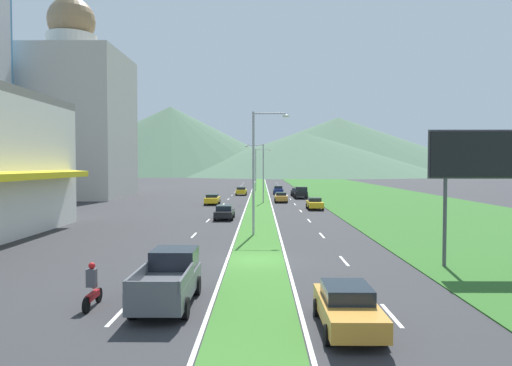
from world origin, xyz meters
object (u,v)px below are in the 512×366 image
(car_1, at_px, (212,199))
(car_6, at_px, (296,192))
(motorcycle_rider, at_px, (92,289))
(car_7, at_px, (281,197))
(street_lamp_far, at_px, (258,167))
(street_lamp_near, at_px, (257,165))
(car_3, at_px, (278,190))
(pickup_truck_1, at_px, (301,193))
(car_0, at_px, (241,191))
(car_4, at_px, (347,307))
(billboard_roadside, at_px, (483,161))
(pickup_truck_0, at_px, (169,279))
(street_lamp_mid, at_px, (261,169))
(car_5, at_px, (224,212))
(car_2, at_px, (315,203))

(car_1, height_order, car_6, car_1)
(car_6, relative_size, motorcycle_rider, 2.14)
(car_7, relative_size, motorcycle_rider, 2.16)
(street_lamp_far, distance_m, car_7, 30.81)
(street_lamp_near, relative_size, car_6, 2.29)
(street_lamp_far, xyz_separation_m, car_3, (4.01, -11.16, -4.48))
(car_7, relative_size, pickup_truck_1, 0.80)
(car_0, relative_size, car_7, 0.96)
(car_3, height_order, car_4, car_3)
(car_6, bearing_deg, motorcycle_rider, -10.96)
(billboard_roadside, distance_m, car_3, 65.12)
(billboard_roadside, height_order, pickup_truck_0, billboard_roadside)
(street_lamp_near, xyz_separation_m, car_4, (3.24, -21.41, -4.85))
(street_lamp_near, relative_size, street_lamp_mid, 1.13)
(car_5, distance_m, car_7, 23.34)
(car_0, relative_size, car_5, 0.89)
(car_7, bearing_deg, street_lamp_far, -172.99)
(street_lamp_near, distance_m, billboard_roadside, 16.97)
(billboard_roadside, relative_size, motorcycle_rider, 3.76)
(billboard_roadside, xyz_separation_m, motorcycle_rider, (-18.67, -7.50, -5.07))
(street_lamp_mid, relative_size, car_3, 2.06)
(car_0, bearing_deg, billboard_roadside, -165.75)
(street_lamp_mid, bearing_deg, car_4, -86.87)
(street_lamp_mid, bearing_deg, billboard_roadside, -74.58)
(street_lamp_mid, distance_m, car_3, 21.41)
(car_4, distance_m, pickup_truck_1, 63.45)
(car_4, height_order, pickup_truck_0, pickup_truck_0)
(street_lamp_near, relative_size, motorcycle_rider, 4.90)
(car_3, xyz_separation_m, car_6, (3.11, -4.49, -0.06))
(street_lamp_near, bearing_deg, car_0, 93.82)
(car_7, xyz_separation_m, pickup_truck_1, (3.65, 8.30, 0.22))
(billboard_roadside, bearing_deg, car_0, 104.25)
(car_3, bearing_deg, car_6, 34.75)
(car_0, bearing_deg, car_5, 179.81)
(street_lamp_near, bearing_deg, street_lamp_mid, 89.42)
(car_4, height_order, car_7, car_7)
(car_3, relative_size, car_5, 0.90)
(car_4, distance_m, pickup_truck_0, 7.28)
(pickup_truck_0, bearing_deg, pickup_truck_1, -9.76)
(street_lamp_near, distance_m, car_7, 34.13)
(pickup_truck_1, bearing_deg, car_0, -128.79)
(car_2, relative_size, car_6, 1.02)
(car_1, distance_m, car_2, 15.49)
(car_1, distance_m, car_7, 10.78)
(motorcycle_rider, bearing_deg, car_2, -17.98)
(car_2, bearing_deg, billboard_roadside, 8.86)
(street_lamp_near, height_order, pickup_truck_1, street_lamp_near)
(street_lamp_near, distance_m, pickup_truck_1, 42.75)
(billboard_roadside, xyz_separation_m, car_2, (-5.27, 33.79, -5.05))
(car_2, bearing_deg, car_6, -179.22)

